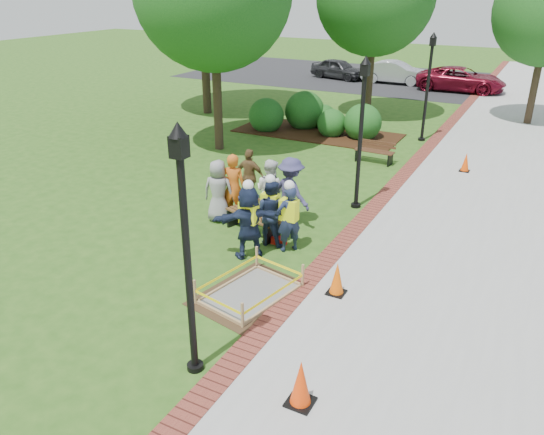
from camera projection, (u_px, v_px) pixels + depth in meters
The scene contains 31 objects.
ground at pixel (228, 273), 11.95m from camera, with size 100.00×100.00×0.00m, color #285116.
sidewalk at pixel (511, 176), 17.88m from camera, with size 6.00×60.00×0.02m, color #9E9E99.
brick_edging at pixel (415, 162), 19.27m from camera, with size 0.50×60.00×0.03m, color maroon.
mulch_bed at pixel (317, 133), 22.91m from camera, with size 7.00×3.00×0.05m, color #381E0F.
parking_lot at pixel (454, 84), 33.74m from camera, with size 36.00×12.00×0.01m, color black.
wet_concrete_pad at pixel (250, 285), 11.01m from camera, with size 2.13×2.60×0.55m.
bench_near at pixel (253, 223), 13.73m from camera, with size 1.73×1.04×0.89m.
bench_far at pixel (374, 156), 19.13m from camera, with size 1.43×0.54×0.76m.
cone_front at pixel (301, 384), 8.08m from camera, with size 0.42×0.42×0.82m.
cone_back at pixel (337, 279), 11.00m from camera, with size 0.38×0.38×0.74m.
cone_far at pixel (466, 163), 18.18m from camera, with size 0.34×0.34×0.67m.
toolbox at pixel (279, 241), 13.22m from camera, with size 0.37×0.20×0.18m, color #B8160E.
lamp_near at pixel (186, 238), 7.98m from camera, with size 0.28×0.28×4.26m.
lamp_mid at pixel (361, 123), 14.44m from camera, with size 0.28×0.28×4.26m.
lamp_far at pixel (429, 79), 20.89m from camera, with size 0.28×0.28×4.26m.
shrub_a at pixel (266, 130), 23.36m from camera, with size 1.54×1.54×1.54m, color #144818.
shrub_b at pixel (304, 128), 23.83m from camera, with size 1.76×1.76×1.76m, color #144818.
shrub_c at pixel (331, 136), 22.56m from camera, with size 1.23×1.23×1.23m, color #144818.
shrub_d at pixel (362, 138), 22.20m from camera, with size 1.56×1.56×1.56m, color #144818.
shrub_e at pixel (323, 128), 23.81m from camera, with size 1.12×1.12×1.12m, color #144818.
casual_person_a at pixel (219, 191), 14.23m from camera, with size 0.62×0.48×1.72m.
casual_person_b at pixel (233, 187), 14.27m from camera, with size 0.68×0.53×1.87m.
casual_person_c at pixel (270, 191), 14.19m from camera, with size 0.61×0.44×1.75m.
casual_person_d at pixel (250, 177), 15.40m from camera, with size 0.54×0.35×1.64m.
casual_person_e at pixel (291, 193), 13.90m from camera, with size 0.70×0.57×1.89m.
hivis_worker_a at pixel (249, 220), 12.29m from camera, with size 0.67×0.65×1.94m.
hivis_worker_b at pixel (289, 216), 12.60m from camera, with size 0.60×0.63×1.81m.
hivis_worker_c at pixel (270, 210), 12.93m from camera, with size 0.55×0.37×1.83m.
parked_car_a at pixel (338, 79), 35.79m from camera, with size 4.35×1.89×1.42m, color #2B2C2E.
parked_car_b at pixel (394, 83), 34.10m from camera, with size 4.66×2.02×1.52m, color #B6B7BC.
parked_car_c at pixel (459, 91), 31.71m from camera, with size 4.70×2.04×1.53m, color maroon.
Camera 1 is at (5.75, -8.72, 6.01)m, focal length 35.00 mm.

